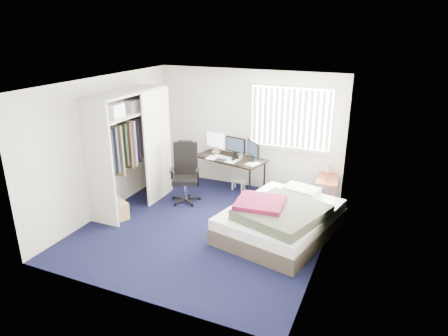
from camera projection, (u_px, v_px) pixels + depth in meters
ground at (206, 227)px, 6.99m from camera, size 4.20×4.20×0.00m
room_shell at (204, 144)px, 6.47m from camera, size 4.20×4.20×4.20m
window_assembly at (291, 118)px, 7.86m from camera, size 1.72×0.09×1.32m
closet at (130, 138)px, 7.38m from camera, size 0.64×1.84×2.22m
desk at (231, 156)px, 8.33m from camera, size 1.58×0.99×1.18m
office_chair at (186, 178)px, 7.91m from camera, size 0.73×0.73×1.20m
footstool at (238, 181)px, 8.52m from camera, size 0.29×0.23×0.24m
nightstand at (328, 180)px, 7.76m from camera, size 0.47×0.83×0.73m
bed at (280, 219)px, 6.67m from camera, size 1.95×2.34×0.68m
pine_box at (116, 210)px, 7.26m from camera, size 0.52×0.47×0.32m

